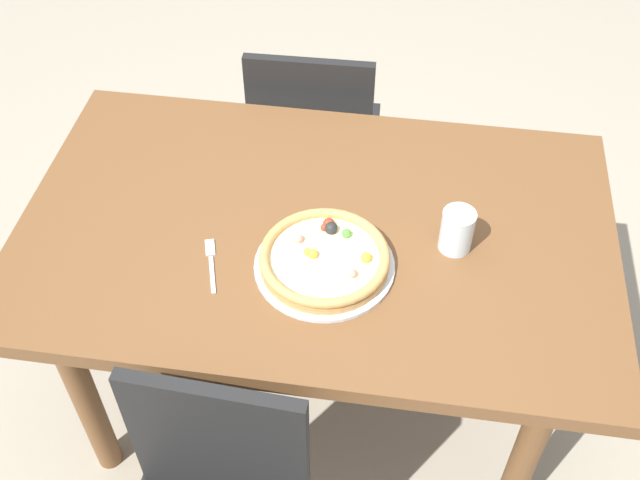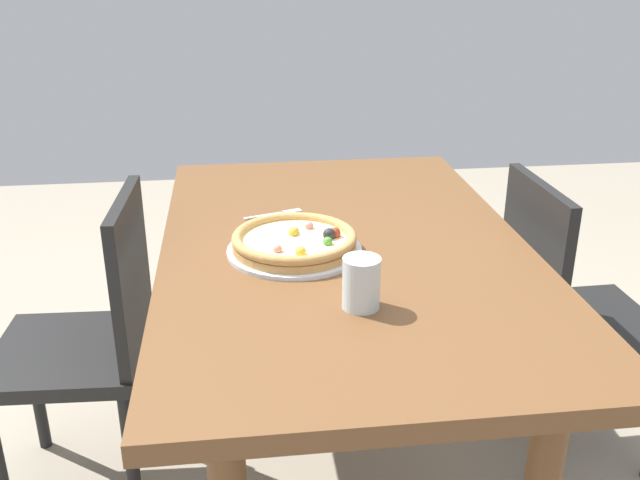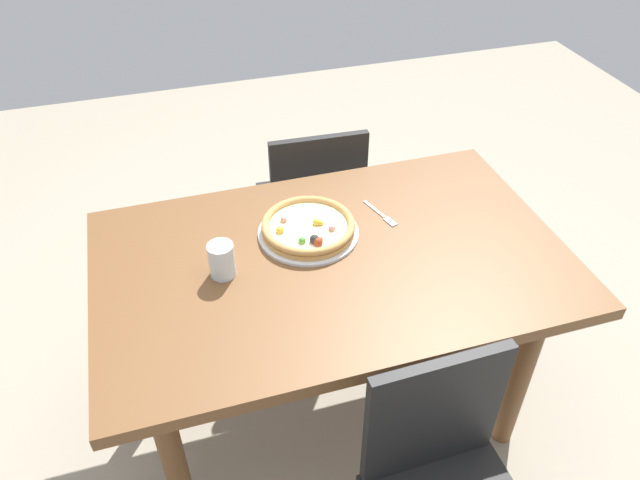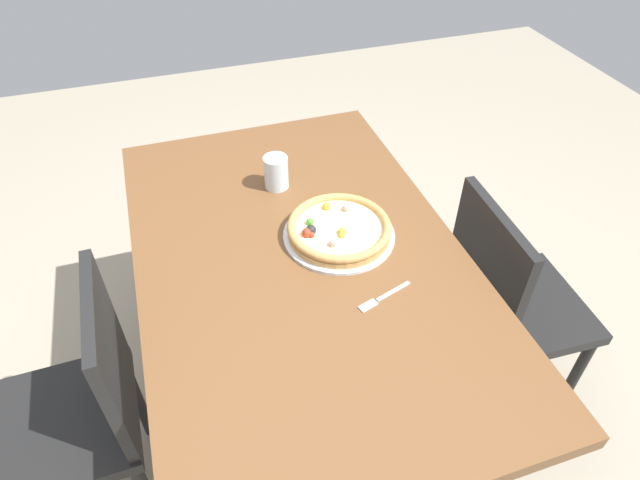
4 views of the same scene
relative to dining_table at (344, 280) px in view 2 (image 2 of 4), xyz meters
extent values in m
cube|color=brown|center=(0.00, 0.00, 0.08)|extent=(1.44, 0.90, 0.04)
cylinder|color=brown|center=(-0.57, -0.30, -0.31)|extent=(0.07, 0.07, 0.73)
cylinder|color=brown|center=(-0.57, 0.30, -0.31)|extent=(0.07, 0.07, 0.73)
cylinder|color=black|center=(-0.31, -0.89, -0.47)|extent=(0.04, 0.04, 0.41)
cylinder|color=black|center=(0.05, -0.57, -0.47)|extent=(0.04, 0.04, 0.41)
cylinder|color=black|center=(-0.29, -0.55, -0.47)|extent=(0.04, 0.04, 0.41)
cube|color=black|center=(-0.13, -0.73, -0.24)|extent=(0.42, 0.42, 0.04)
cube|color=black|center=(-0.12, -0.54, -0.01)|extent=(0.38, 0.05, 0.42)
cylinder|color=black|center=(-0.28, 0.89, -0.47)|extent=(0.04, 0.04, 0.41)
cylinder|color=black|center=(-0.27, 0.55, -0.47)|extent=(0.04, 0.04, 0.41)
cylinder|color=black|center=(0.07, 0.56, -0.47)|extent=(0.04, 0.04, 0.41)
cube|color=black|center=(-0.11, 0.73, -0.24)|extent=(0.41, 0.41, 0.04)
cube|color=black|center=(-0.10, 0.54, -0.01)|extent=(0.38, 0.04, 0.42)
cylinder|color=silver|center=(0.04, -0.13, 0.11)|extent=(0.32, 0.32, 0.01)
cylinder|color=tan|center=(0.04, -0.13, 0.12)|extent=(0.30, 0.30, 0.02)
cylinder|color=beige|center=(0.04, -0.13, 0.13)|extent=(0.26, 0.26, 0.01)
torus|color=tan|center=(0.04, -0.13, 0.14)|extent=(0.30, 0.30, 0.02)
sphere|color=gold|center=(0.13, -0.12, 0.14)|extent=(0.02, 0.02, 0.02)
sphere|color=maroon|center=(0.04, -0.03, 0.14)|extent=(0.03, 0.03, 0.03)
sphere|color=gold|center=(0.00, -0.12, 0.14)|extent=(0.02, 0.02, 0.02)
sphere|color=#262626|center=(0.04, -0.04, 0.14)|extent=(0.03, 0.03, 0.03)
sphere|color=#4C9E38|center=(0.08, -0.05, 0.14)|extent=(0.02, 0.02, 0.02)
sphere|color=maroon|center=(0.03, -0.04, 0.14)|extent=(0.02, 0.02, 0.02)
sphere|color=#E58C7F|center=(-0.03, -0.09, 0.14)|extent=(0.02, 0.02, 0.02)
sphere|color=#E58C7F|center=(0.11, -0.17, 0.14)|extent=(0.02, 0.02, 0.02)
sphere|color=gold|center=(0.01, -0.13, 0.14)|extent=(0.02, 0.02, 0.02)
cube|color=silver|center=(-0.21, -0.19, 0.10)|extent=(0.04, 0.11, 0.00)
cube|color=silver|center=(-0.24, -0.11, 0.10)|extent=(0.04, 0.05, 0.00)
cylinder|color=silver|center=(0.33, -0.02, 0.16)|extent=(0.08, 0.08, 0.11)
camera|label=1|loc=(0.20, -1.27, 1.43)|focal=43.01mm
camera|label=2|loc=(1.61, -0.26, 0.79)|focal=40.17mm
camera|label=3|loc=(0.44, 1.34, 1.32)|focal=34.09mm
camera|label=4|loc=(-1.06, 0.29, 1.14)|focal=30.33mm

